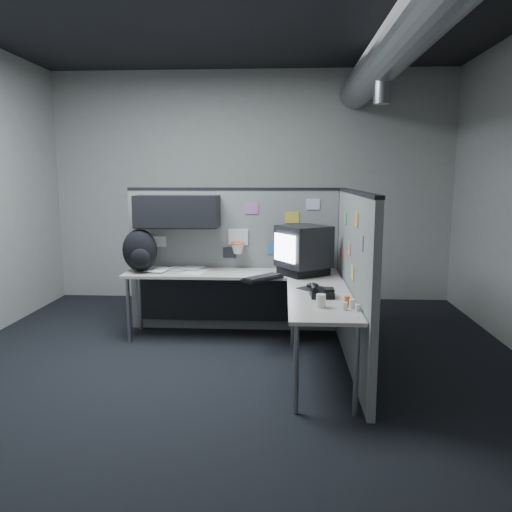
# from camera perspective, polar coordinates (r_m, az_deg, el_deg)

# --- Properties ---
(room) EXTENTS (5.62, 5.62, 3.22)m
(room) POSITION_cam_1_polar(r_m,az_deg,el_deg) (4.30, 4.61, 13.60)
(room) COLOR black
(room) RESTS_ON ground
(partition_back) EXTENTS (2.44, 0.42, 1.63)m
(partition_back) POSITION_cam_1_polar(r_m,az_deg,el_deg) (5.62, -4.13, 1.32)
(partition_back) COLOR slate
(partition_back) RESTS_ON ground
(partition_right) EXTENTS (0.07, 2.23, 1.63)m
(partition_right) POSITION_cam_1_polar(r_m,az_deg,el_deg) (4.64, 11.07, -2.71)
(partition_right) COLOR slate
(partition_right) RESTS_ON ground
(desk) EXTENTS (2.31, 2.11, 0.73)m
(desk) POSITION_cam_1_polar(r_m,az_deg,el_deg) (5.13, -0.39, -3.77)
(desk) COLOR #B3AAA2
(desk) RESTS_ON ground
(monitor) EXTENTS (0.63, 0.63, 0.52)m
(monitor) POSITION_cam_1_polar(r_m,az_deg,el_deg) (5.24, 5.43, 0.73)
(monitor) COLOR black
(monitor) RESTS_ON desk
(keyboard) EXTENTS (0.42, 0.45, 0.04)m
(keyboard) POSITION_cam_1_polar(r_m,az_deg,el_deg) (5.00, 0.76, -2.52)
(keyboard) COLOR black
(keyboard) RESTS_ON desk
(mouse) EXTENTS (0.31, 0.31, 0.05)m
(mouse) POSITION_cam_1_polar(r_m,az_deg,el_deg) (4.65, 6.49, -3.49)
(mouse) COLOR black
(mouse) RESTS_ON desk
(phone) EXTENTS (0.21, 0.22, 0.10)m
(phone) POSITION_cam_1_polar(r_m,az_deg,el_deg) (4.34, 7.47, -4.15)
(phone) COLOR black
(phone) RESTS_ON desk
(bottles) EXTENTS (0.14, 0.17, 0.08)m
(bottles) POSITION_cam_1_polar(r_m,az_deg,el_deg) (3.99, 10.66, -5.45)
(bottles) COLOR silver
(bottles) RESTS_ON desk
(cup) EXTENTS (0.08, 0.08, 0.11)m
(cup) POSITION_cam_1_polar(r_m,az_deg,el_deg) (3.99, 7.43, -5.10)
(cup) COLOR silver
(cup) RESTS_ON desk
(papers) EXTENTS (0.77, 0.57, 0.02)m
(papers) POSITION_cam_1_polar(r_m,az_deg,el_deg) (5.60, -9.18, -1.48)
(papers) COLOR white
(papers) RESTS_ON desk
(backpack) EXTENTS (0.39, 0.36, 0.46)m
(backpack) POSITION_cam_1_polar(r_m,az_deg,el_deg) (5.53, -13.12, 0.56)
(backpack) COLOR black
(backpack) RESTS_ON desk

